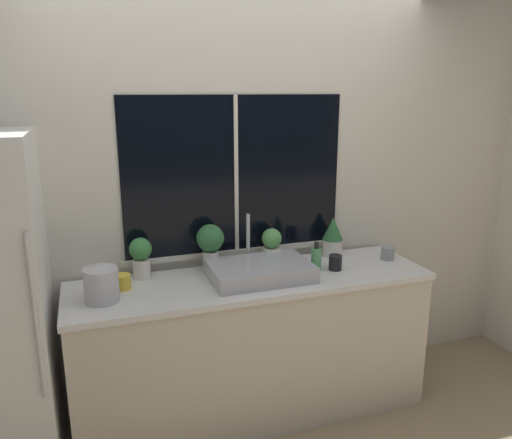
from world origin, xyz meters
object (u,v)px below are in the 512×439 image
(mug_black, at_px, (335,262))
(potted_plant_far_left, at_px, (141,256))
(potted_plant_center_right, at_px, (272,246))
(soap_bottle, at_px, (316,259))
(sink, at_px, (260,270))
(mug_grey, at_px, (388,253))
(potted_plant_center_left, at_px, (210,242))
(potted_plant_far_right, at_px, (333,236))
(mug_yellow, at_px, (123,282))
(kettle, at_px, (101,284))

(mug_black, bearing_deg, potted_plant_far_left, 167.77)
(mug_black, bearing_deg, potted_plant_center_right, 142.76)
(potted_plant_far_left, xyz_separation_m, potted_plant_center_right, (0.80, 0.00, -0.03))
(potted_plant_center_right, distance_m, soap_bottle, 0.30)
(sink, relative_size, potted_plant_center_right, 2.58)
(potted_plant_far_left, distance_m, soap_bottle, 1.03)
(sink, bearing_deg, mug_grey, 2.64)
(soap_bottle, bearing_deg, potted_plant_far_left, 167.79)
(potted_plant_center_left, relative_size, potted_plant_far_right, 1.10)
(sink, distance_m, soap_bottle, 0.36)
(potted_plant_far_left, bearing_deg, potted_plant_center_left, 0.00)
(mug_yellow, distance_m, kettle, 0.18)
(potted_plant_far_right, distance_m, kettle, 1.49)
(potted_plant_far_right, xyz_separation_m, mug_yellow, (-1.35, -0.14, -0.09))
(kettle, bearing_deg, sink, 2.96)
(potted_plant_far_right, height_order, soap_bottle, potted_plant_far_right)
(mug_yellow, bearing_deg, soap_bottle, -4.19)
(potted_plant_far_left, distance_m, potted_plant_far_right, 1.23)
(soap_bottle, distance_m, kettle, 1.24)
(potted_plant_center_left, bearing_deg, potted_plant_center_right, 0.00)
(mug_grey, relative_size, kettle, 0.43)
(potted_plant_far_left, relative_size, soap_bottle, 1.35)
(mug_black, xyz_separation_m, kettle, (-1.36, -0.03, 0.05))
(potted_plant_far_right, xyz_separation_m, mug_grey, (0.30, -0.18, -0.09))
(potted_plant_far_left, bearing_deg, potted_plant_center_right, 0.00)
(potted_plant_far_left, distance_m, potted_plant_center_right, 0.81)
(sink, height_order, potted_plant_center_left, sink)
(sink, height_order, soap_bottle, sink)
(potted_plant_far_left, bearing_deg, mug_grey, -6.83)
(potted_plant_far_right, bearing_deg, soap_bottle, -135.58)
(potted_plant_center_right, distance_m, mug_black, 0.41)
(mug_grey, bearing_deg, mug_black, -171.61)
(potted_plant_far_left, xyz_separation_m, soap_bottle, (1.01, -0.22, -0.06))
(sink, bearing_deg, mug_black, -2.31)
(potted_plant_center_left, bearing_deg, mug_yellow, -165.68)
(potted_plant_far_left, relative_size, potted_plant_center_right, 1.08)
(kettle, bearing_deg, mug_yellow, 49.98)
(sink, distance_m, kettle, 0.88)
(potted_plant_center_right, relative_size, mug_yellow, 2.52)
(potted_plant_center_right, bearing_deg, mug_yellow, -171.66)
(potted_plant_center_left, distance_m, potted_plant_center_right, 0.40)
(potted_plant_far_right, xyz_separation_m, soap_bottle, (-0.22, -0.22, -0.06))
(mug_grey, bearing_deg, kettle, -177.20)
(potted_plant_center_left, xyz_separation_m, mug_black, (0.71, -0.24, -0.13))
(mug_grey, bearing_deg, potted_plant_far_right, 148.76)
(mug_black, distance_m, mug_yellow, 1.25)
(soap_bottle, distance_m, mug_yellow, 1.13)
(potted_plant_center_right, distance_m, potted_plant_far_right, 0.43)
(sink, relative_size, potted_plant_far_right, 2.22)
(mug_yellow, xyz_separation_m, kettle, (-0.11, -0.13, 0.06))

